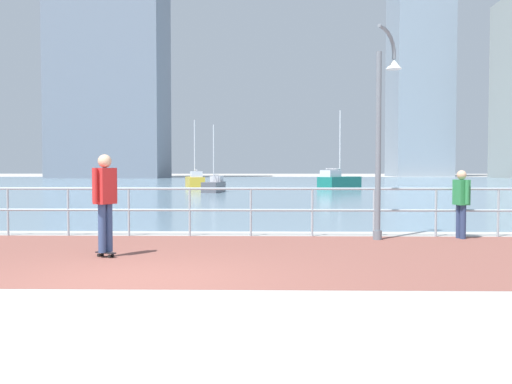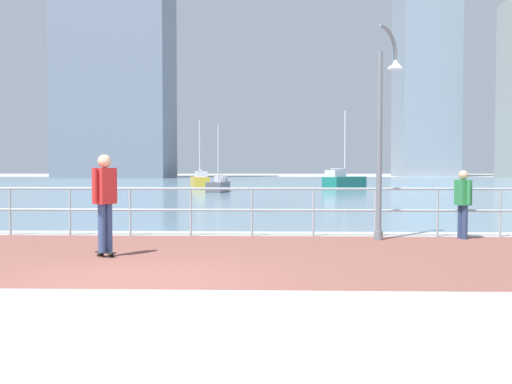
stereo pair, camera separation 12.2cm
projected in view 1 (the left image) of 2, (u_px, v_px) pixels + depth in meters
name	position (u px, v px, depth m)	size (l,w,h in m)	color
ground	(247.00, 187.00, 47.95)	(220.00, 220.00, 0.00)	#ADAAA5
brick_paving	(168.00, 255.00, 10.39)	(28.00, 5.88, 0.01)	brown
harbor_water	(251.00, 184.00, 58.28)	(180.00, 88.00, 0.00)	#6B899E
waterfront_railing	(190.00, 203.00, 13.30)	(25.25, 0.06, 1.11)	#9EADB7
lamppost	(383.00, 122.00, 12.65)	(0.67, 0.65, 4.65)	slate
skateboarder	(105.00, 195.00, 10.12)	(0.40, 0.52, 1.79)	black
bystander	(461.00, 199.00, 12.81)	(0.31, 0.56, 1.51)	navy
sailboat_ivory	(339.00, 181.00, 43.78)	(3.65, 4.06, 5.88)	#197266
sailboat_navy	(195.00, 181.00, 47.26)	(2.07, 4.06, 5.46)	gold
sailboat_teal	(214.00, 186.00, 37.52)	(1.32, 3.18, 4.33)	#595960
tower_slate	(419.00, 54.00, 108.44)	(10.16, 11.90, 47.23)	#8493A3
tower_beige	(110.00, 31.00, 92.92)	(17.35, 12.94, 48.67)	slate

